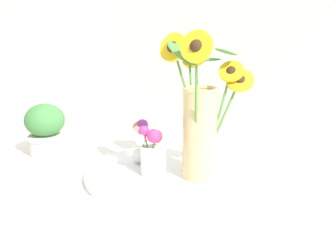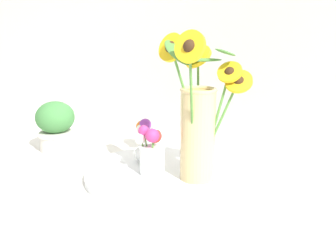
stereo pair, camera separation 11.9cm
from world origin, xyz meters
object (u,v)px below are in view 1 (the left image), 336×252
(vase_small_center, at_px, (152,152))
(serving_tray, at_px, (168,174))
(vase_bulb_right, at_px, (141,142))
(mason_jar_sunflowers, at_px, (200,116))
(potted_plant, at_px, (45,129))

(vase_small_center, bearing_deg, serving_tray, 66.07)
(vase_bulb_right, bearing_deg, serving_tray, -7.56)
(mason_jar_sunflowers, xyz_separation_m, vase_small_center, (-0.13, -0.06, -0.12))
(serving_tray, height_order, vase_small_center, vase_small_center)
(serving_tray, bearing_deg, vase_small_center, -113.93)
(mason_jar_sunflowers, relative_size, vase_bulb_right, 3.02)
(serving_tray, height_order, vase_bulb_right, vase_bulb_right)
(serving_tray, xyz_separation_m, potted_plant, (-0.50, -0.04, 0.09))
(vase_small_center, relative_size, vase_bulb_right, 1.02)
(mason_jar_sunflowers, bearing_deg, serving_tray, -177.99)
(serving_tray, height_order, mason_jar_sunflowers, mason_jar_sunflowers)
(vase_small_center, xyz_separation_m, vase_bulb_right, (-0.09, 0.07, -0.00))
(mason_jar_sunflowers, bearing_deg, vase_small_center, -156.73)
(serving_tray, relative_size, potted_plant, 2.74)
(mason_jar_sunflowers, xyz_separation_m, potted_plant, (-0.60, -0.05, -0.11))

